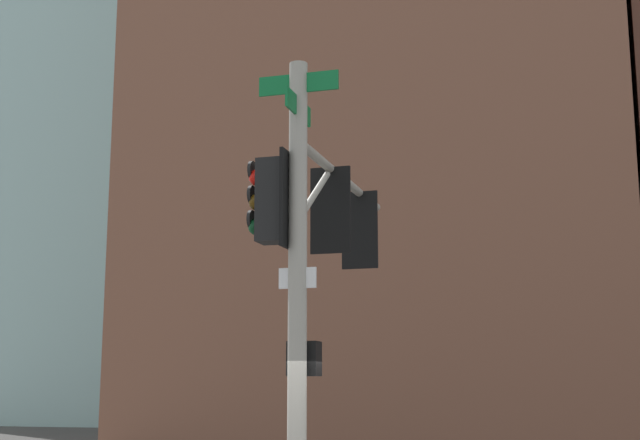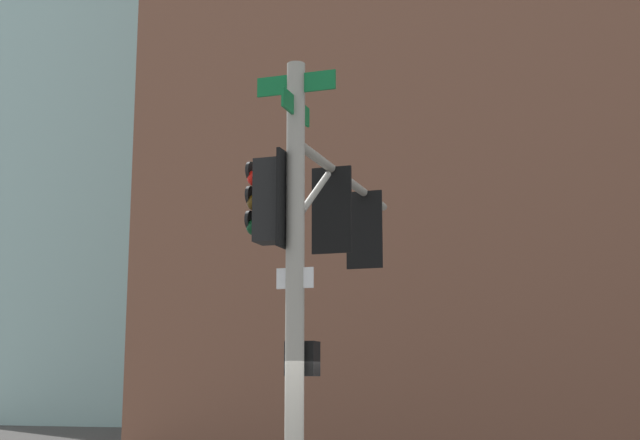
% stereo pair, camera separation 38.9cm
% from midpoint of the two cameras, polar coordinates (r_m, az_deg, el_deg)
% --- Properties ---
extents(signal_pole_assembly, '(4.52, 1.11, 6.05)m').
position_cam_midpoint_polar(signal_pole_assembly, '(11.52, 0.88, -1.59)').
color(signal_pole_assembly, '#9E998C').
rests_on(signal_pole_assembly, ground_plane).
extents(building_brick_farside, '(19.39, 19.49, 31.92)m').
position_cam_midpoint_polar(building_brick_farside, '(70.60, -0.17, 0.56)').
color(building_brick_farside, '#845B47').
rests_on(building_brick_farside, ground_plane).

